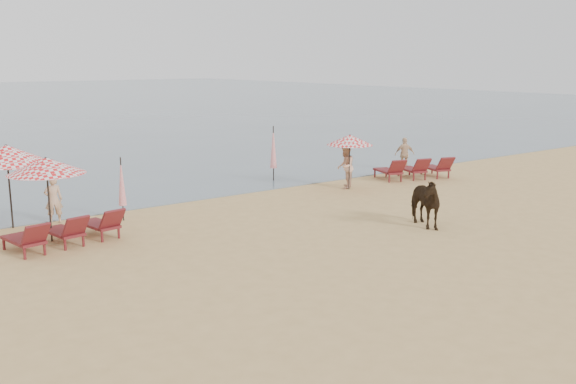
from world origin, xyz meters
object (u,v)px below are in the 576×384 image
(umbrella_open_left_a, at_px, (46,166))
(beachgoer_right_a, at_px, (345,167))
(umbrella_open_right, at_px, (350,140))
(beachgoer_right_b, at_px, (405,154))
(lounger_cluster_right, at_px, (415,168))
(cow, at_px, (422,201))
(beachgoer_left, at_px, (53,200))
(umbrella_open_left_b, at_px, (7,153))
(umbrella_closed_left, at_px, (122,182))
(umbrella_closed_right, at_px, (273,147))
(lounger_cluster_left, at_px, (66,230))

(umbrella_open_left_a, bearing_deg, beachgoer_right_a, -8.94)
(umbrella_open_left_a, distance_m, umbrella_open_right, 11.77)
(umbrella_open_left_a, bearing_deg, beachgoer_right_b, -5.21)
(lounger_cluster_right, distance_m, beachgoer_right_b, 2.10)
(beachgoer_right_a, bearing_deg, cow, 28.21)
(beachgoer_left, bearing_deg, umbrella_open_right, -177.40)
(beachgoer_right_b, bearing_deg, beachgoer_left, 32.69)
(umbrella_open_left_b, bearing_deg, beachgoer_right_b, 7.65)
(umbrella_open_left_b, height_order, umbrella_closed_left, umbrella_open_left_b)
(umbrella_open_left_a, relative_size, umbrella_open_right, 1.10)
(lounger_cluster_right, relative_size, beachgoer_right_a, 1.96)
(umbrella_open_left_a, bearing_deg, umbrella_open_right, -10.31)
(umbrella_open_left_b, height_order, cow, umbrella_open_left_b)
(umbrella_closed_right, relative_size, beachgoer_left, 1.55)
(lounger_cluster_right, xyz_separation_m, umbrella_closed_left, (-12.99, 0.52, 0.80))
(beachgoer_right_a, distance_m, beachgoer_right_b, 5.16)
(cow, bearing_deg, lounger_cluster_right, 63.34)
(beachgoer_left, bearing_deg, umbrella_open_left_a, 81.08)
(lounger_cluster_right, distance_m, umbrella_closed_right, 6.18)
(lounger_cluster_left, xyz_separation_m, umbrella_open_left_a, (-0.21, 0.70, 1.73))
(umbrella_closed_right, height_order, beachgoer_left, umbrella_closed_right)
(lounger_cluster_left, bearing_deg, umbrella_open_right, -3.72)
(umbrella_closed_right, distance_m, beachgoer_left, 9.83)
(beachgoer_right_b, bearing_deg, umbrella_open_left_a, 39.61)
(umbrella_open_left_b, distance_m, beachgoer_left, 1.98)
(lounger_cluster_left, xyz_separation_m, beachgoer_right_b, (16.54, 2.97, 0.33))
(cow, relative_size, beachgoer_right_b, 1.20)
(umbrella_open_right, relative_size, beachgoer_right_b, 1.42)
(lounger_cluster_right, relative_size, umbrella_closed_right, 1.45)
(umbrella_open_left_a, height_order, beachgoer_left, umbrella_open_left_a)
(beachgoer_left, bearing_deg, umbrella_closed_right, -159.62)
(umbrella_open_right, distance_m, cow, 6.13)
(umbrella_closed_right, height_order, cow, umbrella_closed_right)
(lounger_cluster_left, height_order, beachgoer_left, beachgoer_left)
(umbrella_open_left_b, height_order, beachgoer_right_a, umbrella_open_left_b)
(umbrella_open_left_a, distance_m, umbrella_closed_left, 2.94)
(umbrella_open_right, xyz_separation_m, beachgoer_right_a, (0.04, 0.29, -1.10))
(umbrella_open_right, distance_m, beachgoer_right_b, 5.42)
(beachgoer_right_a, height_order, beachgoer_right_b, beachgoer_right_a)
(umbrella_closed_left, bearing_deg, lounger_cluster_right, -2.28)
(lounger_cluster_right, bearing_deg, cow, -119.11)
(cow, distance_m, beachgoer_right_b, 10.23)
(lounger_cluster_left, bearing_deg, umbrella_closed_right, 13.82)
(lounger_cluster_left, height_order, umbrella_open_left_a, umbrella_open_left_a)
(umbrella_closed_left, xyz_separation_m, umbrella_closed_right, (7.79, 2.67, 0.18))
(beachgoer_right_a, bearing_deg, umbrella_open_left_b, -48.29)
(umbrella_closed_left, distance_m, cow, 9.41)
(lounger_cluster_left, relative_size, beachgoer_left, 2.07)
(umbrella_open_right, height_order, beachgoer_left, umbrella_open_right)
(umbrella_closed_right, distance_m, cow, 8.90)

